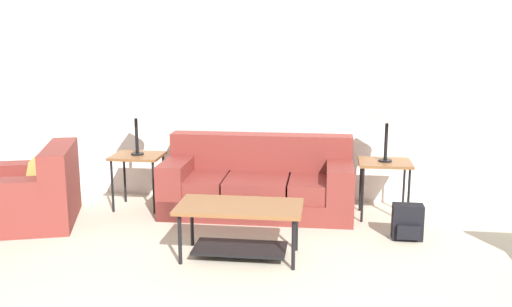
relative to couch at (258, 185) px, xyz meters
name	(u,v)px	position (x,y,z in m)	size (l,w,h in m)	color
wall_back	(291,89)	(0.31, 0.55, 1.00)	(9.18, 0.06, 2.60)	white
couch	(258,185)	(0.00, 0.00, 0.00)	(2.05, 0.91, 0.82)	maroon
armchair	(28,196)	(-2.31, -0.69, -0.01)	(1.28, 1.28, 0.80)	maroon
coffee_table	(240,219)	(0.00, -1.33, 0.06)	(1.08, 0.56, 0.48)	brown
side_table_left	(138,161)	(-1.35, -0.03, 0.25)	(0.55, 0.47, 0.61)	brown
side_table_right	(385,168)	(1.35, -0.03, 0.25)	(0.55, 0.47, 0.61)	brown
table_lamp_left	(135,107)	(-1.35, -0.03, 0.84)	(0.33, 0.33, 0.65)	black
table_lamp_right	(388,112)	(1.35, -0.03, 0.84)	(0.33, 0.33, 0.65)	black
backpack	(408,223)	(1.52, -0.69, -0.13)	(0.29, 0.24, 0.34)	black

